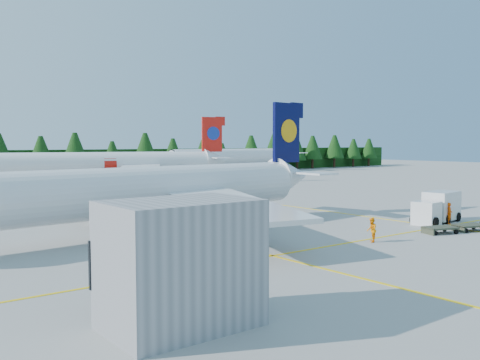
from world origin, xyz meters
TOP-DOWN VIEW (x-y plane):
  - ground at (0.00, 0.00)m, footprint 320.00×320.00m
  - taxi_stripe_a at (-14.00, 20.00)m, footprint 0.25×120.00m
  - taxi_stripe_b at (6.00, 20.00)m, footprint 0.25×120.00m
  - taxi_stripe_cross at (0.00, -6.00)m, footprint 80.00×0.25m
  - treeline_hedge at (0.00, 82.00)m, footprint 220.00×4.00m
  - terminal_building at (-26.00, -14.00)m, footprint 6.00×4.00m
  - airliner_navy at (-18.29, 6.73)m, footprint 39.87×32.67m
  - airliner_red at (0.85, 55.16)m, footprint 41.83×34.05m
  - airliner_far_right at (40.33, 71.86)m, footprint 43.34×8.73m
  - airstairs at (-15.98, 14.69)m, footprint 4.33×5.87m
  - service_truck at (7.88, -4.28)m, footprint 6.16×2.85m
  - dolly_train at (5.86, -8.75)m, footprint 9.22×4.09m
  - uld_pair at (-18.97, -0.38)m, footprint 5.45×4.12m
  - crew_a at (8.10, -5.51)m, footprint 0.86×0.77m
  - crew_b at (-4.89, -6.90)m, footprint 1.14×1.12m
  - crew_c at (16.38, 1.52)m, footprint 0.57×0.74m

SIDE VIEW (x-z plane):
  - ground at x=0.00m, z-range 0.00..0.00m
  - taxi_stripe_a at x=-14.00m, z-range 0.00..0.01m
  - taxi_stripe_b at x=6.00m, z-range 0.00..0.01m
  - taxi_stripe_cross at x=0.00m, z-range 0.00..0.01m
  - dolly_train at x=5.86m, z-range 0.41..0.56m
  - crew_c at x=16.38m, z-range 0.00..1.60m
  - airstairs at x=-15.98m, z-range -1.04..2.65m
  - crew_b at x=-4.89m, z-range 0.00..1.86m
  - crew_a at x=8.10m, z-range 0.00..1.98m
  - uld_pair at x=-18.97m, z-range 0.32..2.13m
  - service_truck at x=7.88m, z-range -0.01..2.86m
  - terminal_building at x=-26.00m, z-range 0.00..5.20m
  - treeline_hedge at x=0.00m, z-range 0.00..6.00m
  - airliner_navy at x=-18.29m, z-range -2.31..9.28m
  - airliner_red at x=0.85m, z-range -2.46..9.87m
  - airliner_far_right at x=40.33m, z-range -2.35..10.27m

